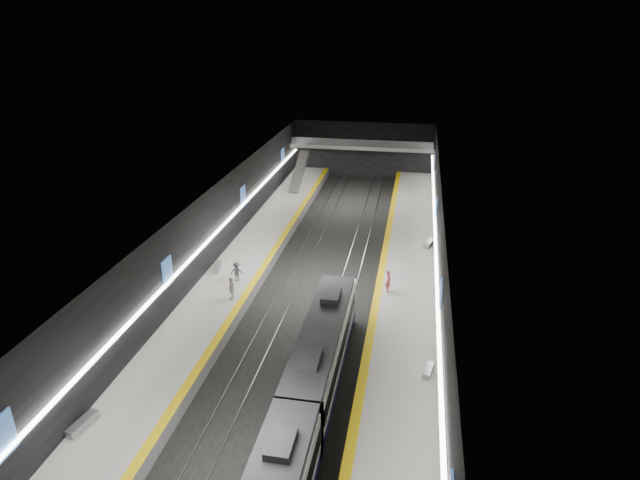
% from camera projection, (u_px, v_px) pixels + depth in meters
% --- Properties ---
extents(ground, '(70.00, 70.00, 0.00)m').
position_uv_depth(ground, '(319.00, 287.00, 46.94)').
color(ground, black).
rests_on(ground, ground).
extents(ceiling, '(20.00, 70.00, 0.04)m').
position_uv_depth(ceiling, '(319.00, 201.00, 43.80)').
color(ceiling, beige).
rests_on(ceiling, wall_left).
extents(wall_left, '(0.04, 70.00, 8.00)m').
position_uv_depth(wall_left, '(207.00, 237.00, 47.04)').
color(wall_left, black).
rests_on(wall_left, ground).
extents(wall_right, '(0.04, 70.00, 8.00)m').
position_uv_depth(wall_right, '(439.00, 254.00, 43.70)').
color(wall_right, black).
rests_on(wall_right, ground).
extents(wall_back, '(20.00, 0.04, 8.00)m').
position_uv_depth(wall_back, '(363.00, 150.00, 77.04)').
color(wall_back, black).
rests_on(wall_back, ground).
extents(platform_left, '(5.00, 70.00, 1.00)m').
position_uv_depth(platform_left, '(237.00, 275.00, 47.99)').
color(platform_left, slate).
rests_on(platform_left, ground).
extents(tile_surface_left, '(5.00, 70.00, 0.02)m').
position_uv_depth(tile_surface_left, '(236.00, 270.00, 47.79)').
color(tile_surface_left, '#AFAFAA').
rests_on(tile_surface_left, platform_left).
extents(tactile_strip_left, '(0.60, 70.00, 0.02)m').
position_uv_depth(tactile_strip_left, '(260.00, 272.00, 47.42)').
color(tactile_strip_left, yellow).
rests_on(tactile_strip_left, platform_left).
extents(platform_right, '(5.00, 70.00, 1.00)m').
position_uv_depth(platform_right, '(405.00, 290.00, 45.49)').
color(platform_right, slate).
rests_on(platform_right, ground).
extents(tile_surface_right, '(5.00, 70.00, 0.02)m').
position_uv_depth(tile_surface_right, '(406.00, 284.00, 45.29)').
color(tile_surface_right, '#AFAFAA').
rests_on(tile_surface_right, platform_right).
extents(tactile_strip_right, '(0.60, 70.00, 0.02)m').
position_uv_depth(tactile_strip_right, '(380.00, 282.00, 45.65)').
color(tactile_strip_right, yellow).
rests_on(tactile_strip_right, platform_right).
extents(rails, '(6.52, 70.00, 0.12)m').
position_uv_depth(rails, '(319.00, 287.00, 46.91)').
color(rails, gray).
rests_on(rails, ground).
extents(train, '(2.69, 29.14, 3.60)m').
position_uv_depth(train, '(297.00, 426.00, 28.05)').
color(train, '#0E1036').
rests_on(train, ground).
extents(ad_posters, '(19.94, 53.50, 2.20)m').
position_uv_depth(ad_posters, '(321.00, 236.00, 46.08)').
color(ad_posters, '#3964AB').
rests_on(ad_posters, wall_left).
extents(cove_light_left, '(0.25, 68.60, 0.12)m').
position_uv_depth(cove_light_left, '(210.00, 240.00, 47.09)').
color(cove_light_left, white).
rests_on(cove_light_left, wall_left).
extents(cove_light_right, '(0.25, 68.60, 0.12)m').
position_uv_depth(cove_light_right, '(436.00, 256.00, 43.81)').
color(cove_light_right, white).
rests_on(cove_light_right, wall_right).
extents(mezzanine_bridge, '(20.00, 3.00, 1.50)m').
position_uv_depth(mezzanine_bridge, '(362.00, 146.00, 74.76)').
color(mezzanine_bridge, gray).
rests_on(mezzanine_bridge, wall_left).
extents(escalator, '(1.20, 7.50, 3.92)m').
position_uv_depth(escalator, '(299.00, 171.00, 70.58)').
color(escalator, '#99999E').
rests_on(escalator, platform_left).
extents(bench_left_near, '(0.94, 2.08, 0.49)m').
position_uv_depth(bench_left_near, '(82.00, 424.00, 29.56)').
color(bench_left_near, '#99999E').
rests_on(bench_left_near, platform_left).
extents(bench_left_far, '(0.87, 1.92, 0.45)m').
position_uv_depth(bench_left_far, '(217.00, 267.00, 47.82)').
color(bench_left_far, '#99999E').
rests_on(bench_left_far, platform_left).
extents(bench_right_near, '(0.75, 1.67, 0.39)m').
position_uv_depth(bench_right_near, '(428.00, 370.00, 34.08)').
color(bench_right_near, '#99999E').
rests_on(bench_right_near, platform_right).
extents(bench_right_far, '(1.22, 2.14, 0.50)m').
position_uv_depth(bench_right_far, '(429.00, 243.00, 52.70)').
color(bench_right_far, '#99999E').
rests_on(bench_right_far, platform_right).
extents(passenger_right_a, '(0.54, 0.75, 1.94)m').
position_uv_depth(passenger_right_a, '(388.00, 281.00, 43.71)').
color(passenger_right_a, '#CB4B56').
rests_on(passenger_right_a, platform_right).
extents(passenger_left_a, '(0.57, 1.18, 1.96)m').
position_uv_depth(passenger_left_a, '(232.00, 288.00, 42.58)').
color(passenger_left_a, silver).
rests_on(passenger_left_a, platform_left).
extents(passenger_left_b, '(1.20, 0.80, 1.73)m').
position_uv_depth(passenger_left_b, '(237.00, 272.00, 45.56)').
color(passenger_left_b, '#3F3E45').
rests_on(passenger_left_b, platform_left).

